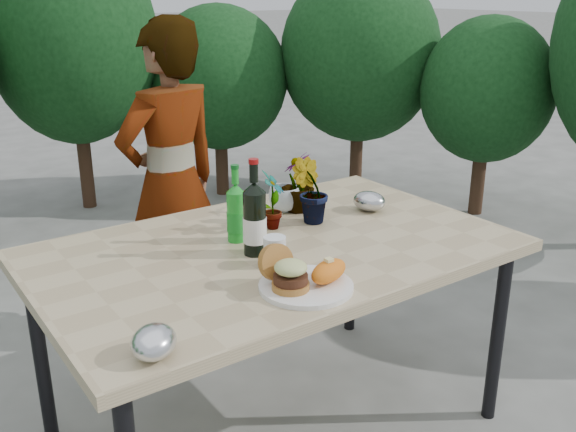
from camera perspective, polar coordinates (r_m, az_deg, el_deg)
ground at (r=2.58m, az=-1.07°, el=-18.22°), size 80.00×80.00×0.00m
patio_table at (r=2.22m, az=-1.19°, el=-3.98°), size 1.60×1.00×0.75m
shrub_hedge at (r=3.56m, az=-10.24°, el=11.60°), size 6.87×5.00×2.09m
dinner_plate at (r=1.89m, az=1.60°, el=-6.27°), size 0.28×0.28×0.01m
burger_stack at (r=1.85m, az=-0.10°, el=-5.01°), size 0.11×0.16×0.11m
sweet_potato at (r=1.90m, az=3.63°, el=-4.92°), size 0.17×0.12×0.06m
grilled_veg at (r=1.96m, az=0.40°, el=-4.65°), size 0.08×0.05×0.03m
wine_bottle at (r=2.09m, az=-2.99°, el=-0.35°), size 0.08×0.08×0.32m
sparkling_water at (r=2.21m, az=-4.64°, el=0.22°), size 0.07×0.07×0.27m
plastic_cup at (r=2.03m, az=-1.19°, el=-3.13°), size 0.07×0.07×0.09m
seedling_left at (r=2.32m, az=-1.38°, el=1.44°), size 0.14×0.14×0.22m
seedling_mid at (r=2.38m, az=1.98°, el=2.22°), size 0.17×0.17×0.24m
seedling_right at (r=2.51m, az=0.89°, el=3.03°), size 0.18×0.18×0.23m
blue_bowl at (r=2.53m, az=-0.32°, el=1.55°), size 0.13×0.13×0.10m
foil_packet_left at (r=1.59m, az=-11.85°, el=-10.89°), size 0.17×0.17×0.08m
foil_packet_right at (r=2.55m, az=7.23°, el=1.32°), size 0.15×0.16×0.08m
person at (r=2.96m, az=-10.32°, el=2.78°), size 0.60×0.46×1.48m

